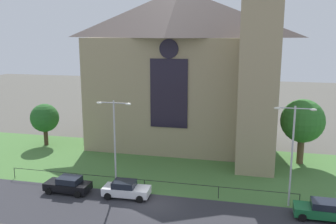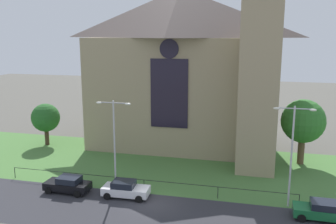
{
  "view_description": "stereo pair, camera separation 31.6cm",
  "coord_description": "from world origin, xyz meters",
  "px_view_note": "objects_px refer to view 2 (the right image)",
  "views": [
    {
      "loc": [
        8.14,
        -29.2,
        14.58
      ],
      "look_at": [
        -0.65,
        8.0,
        6.51
      ],
      "focal_mm": 40.29,
      "sensor_mm": 36.0,
      "label": 1
    },
    {
      "loc": [
        8.45,
        -29.13,
        14.58
      ],
      "look_at": [
        -0.65,
        8.0,
        6.51
      ],
      "focal_mm": 40.29,
      "sensor_mm": 36.0,
      "label": 2
    }
  ],
  "objects_px": {
    "tree_left_far": "(46,118)",
    "streetlamp_far": "(292,144)",
    "parked_car_black": "(68,184)",
    "tree_right_far": "(303,121)",
    "parked_car_white": "(125,189)",
    "streetlamp_near": "(114,134)",
    "church_building": "(185,67)",
    "parked_car_green": "(321,210)"
  },
  "relations": [
    {
      "from": "tree_left_far",
      "to": "streetlamp_far",
      "type": "relative_size",
      "value": 0.63
    },
    {
      "from": "streetlamp_far",
      "to": "parked_car_black",
      "type": "xyz_separation_m",
      "value": [
        -19.76,
        -1.79,
        -4.78
      ]
    },
    {
      "from": "tree_right_far",
      "to": "parked_car_white",
      "type": "distance_m",
      "value": 21.27
    },
    {
      "from": "streetlamp_near",
      "to": "tree_left_far",
      "type": "bearing_deg",
      "value": 141.24
    },
    {
      "from": "church_building",
      "to": "streetlamp_far",
      "type": "relative_size",
      "value": 2.97
    },
    {
      "from": "church_building",
      "to": "streetlamp_far",
      "type": "height_order",
      "value": "church_building"
    },
    {
      "from": "parked_car_black",
      "to": "parked_car_green",
      "type": "distance_m",
      "value": 22.15
    },
    {
      "from": "tree_left_far",
      "to": "streetlamp_near",
      "type": "relative_size",
      "value": 0.65
    },
    {
      "from": "parked_car_black",
      "to": "parked_car_white",
      "type": "distance_m",
      "value": 5.58
    },
    {
      "from": "streetlamp_far",
      "to": "parked_car_black",
      "type": "distance_m",
      "value": 20.41
    },
    {
      "from": "streetlamp_far",
      "to": "parked_car_black",
      "type": "height_order",
      "value": "streetlamp_far"
    },
    {
      "from": "tree_right_far",
      "to": "church_building",
      "type": "bearing_deg",
      "value": 164.3
    },
    {
      "from": "church_building",
      "to": "tree_left_far",
      "type": "xyz_separation_m",
      "value": [
        -17.76,
        -4.17,
        -6.63
      ]
    },
    {
      "from": "parked_car_green",
      "to": "tree_left_far",
      "type": "bearing_deg",
      "value": -21.65
    },
    {
      "from": "parked_car_white",
      "to": "parked_car_green",
      "type": "xyz_separation_m",
      "value": [
        16.57,
        -0.24,
        0.0
      ]
    },
    {
      "from": "parked_car_black",
      "to": "tree_right_far",
      "type": "bearing_deg",
      "value": -147.59
    },
    {
      "from": "parked_car_green",
      "to": "streetlamp_far",
      "type": "bearing_deg",
      "value": -36.0
    },
    {
      "from": "streetlamp_far",
      "to": "church_building",
      "type": "bearing_deg",
      "value": 128.01
    },
    {
      "from": "streetlamp_far",
      "to": "parked_car_green",
      "type": "xyz_separation_m",
      "value": [
        2.38,
        -1.77,
        -4.78
      ]
    },
    {
      "from": "parked_car_black",
      "to": "parked_car_green",
      "type": "xyz_separation_m",
      "value": [
        22.15,
        0.03,
        0.0
      ]
    },
    {
      "from": "tree_right_far",
      "to": "parked_car_green",
      "type": "height_order",
      "value": "tree_right_far"
    },
    {
      "from": "tree_left_far",
      "to": "streetlamp_near",
      "type": "bearing_deg",
      "value": -38.76
    },
    {
      "from": "streetlamp_near",
      "to": "parked_car_green",
      "type": "distance_m",
      "value": 18.79
    },
    {
      "from": "streetlamp_near",
      "to": "streetlamp_far",
      "type": "relative_size",
      "value": 0.97
    },
    {
      "from": "streetlamp_near",
      "to": "parked_car_white",
      "type": "height_order",
      "value": "streetlamp_near"
    },
    {
      "from": "tree_left_far",
      "to": "tree_right_far",
      "type": "relative_size",
      "value": 0.75
    },
    {
      "from": "streetlamp_near",
      "to": "streetlamp_far",
      "type": "xyz_separation_m",
      "value": [
        15.73,
        0.0,
        0.12
      ]
    },
    {
      "from": "streetlamp_near",
      "to": "parked_car_green",
      "type": "height_order",
      "value": "streetlamp_near"
    },
    {
      "from": "streetlamp_far",
      "to": "parked_car_white",
      "type": "relative_size",
      "value": 2.05
    },
    {
      "from": "tree_right_far",
      "to": "streetlamp_far",
      "type": "distance_m",
      "value": 11.77
    },
    {
      "from": "tree_right_far",
      "to": "parked_car_white",
      "type": "bearing_deg",
      "value": -141.1
    },
    {
      "from": "streetlamp_far",
      "to": "parked_car_black",
      "type": "relative_size",
      "value": 2.07
    },
    {
      "from": "tree_left_far",
      "to": "tree_right_far",
      "type": "xyz_separation_m",
      "value": [
        31.97,
        0.17,
        1.27
      ]
    },
    {
      "from": "church_building",
      "to": "tree_left_far",
      "type": "distance_m",
      "value": 19.41
    },
    {
      "from": "church_building",
      "to": "parked_car_white",
      "type": "height_order",
      "value": "church_building"
    },
    {
      "from": "parked_car_white",
      "to": "tree_right_far",
      "type": "bearing_deg",
      "value": 36.87
    },
    {
      "from": "tree_left_far",
      "to": "tree_right_far",
      "type": "distance_m",
      "value": 32.0
    },
    {
      "from": "tree_right_far",
      "to": "parked_car_white",
      "type": "xyz_separation_m",
      "value": [
        -16.23,
        -13.1,
        -4.17
      ]
    },
    {
      "from": "streetlamp_far",
      "to": "parked_car_black",
      "type": "bearing_deg",
      "value": -174.82
    },
    {
      "from": "parked_car_white",
      "to": "parked_car_black",
      "type": "bearing_deg",
      "value": -179.29
    },
    {
      "from": "parked_car_black",
      "to": "parked_car_green",
      "type": "bearing_deg",
      "value": -179.03
    },
    {
      "from": "streetlamp_far",
      "to": "tree_left_far",
      "type": "bearing_deg",
      "value": 159.15
    }
  ]
}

